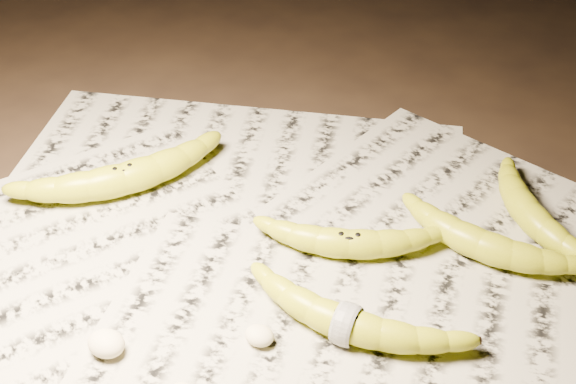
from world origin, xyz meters
The scene contains 11 objects.
ground centered at (0.00, 0.00, 0.00)m, with size 3.00×3.00×0.00m, color black.
newspaper_patch centered at (0.02, -0.03, 0.00)m, with size 0.90×0.70×0.01m, color #A09E89.
banana_left_a centered at (-0.21, 0.00, 0.03)m, with size 0.23×0.06×0.04m, color #AFB616, non-canonical shape.
banana_left_b centered at (-0.20, 0.03, 0.02)m, with size 0.17×0.05×0.03m, color #AFB616, non-canonical shape.
banana_center centered at (0.07, 0.03, 0.02)m, with size 0.18×0.05×0.03m, color #AFB616, non-canonical shape.
banana_taped centered at (0.12, -0.07, 0.03)m, with size 0.21×0.06×0.03m, color #AFB616, non-canonical shape.
banana_upper_a centered at (0.20, 0.10, 0.03)m, with size 0.18×0.06×0.04m, color #AFB616, non-canonical shape.
banana_upper_b centered at (0.22, 0.18, 0.03)m, with size 0.17×0.06×0.03m, color #AFB616, non-canonical shape.
measuring_tape centered at (0.12, -0.07, 0.03)m, with size 0.04×0.04×0.00m, color white.
flesh_chunk_a centered at (-0.07, -0.20, 0.02)m, with size 0.04×0.03×0.02m, color beige.
flesh_chunk_c centered at (0.05, -0.12, 0.02)m, with size 0.03×0.02×0.02m, color beige.
Camera 1 is at (0.33, -0.55, 0.60)m, focal length 50.00 mm.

